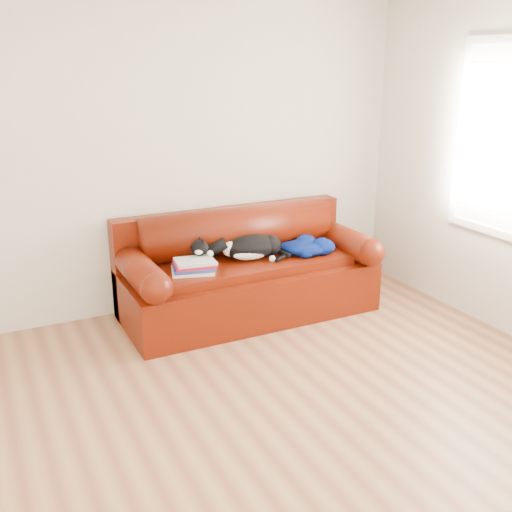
{
  "coord_description": "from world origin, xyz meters",
  "views": [
    {
      "loc": [
        -1.47,
        -2.78,
        2.08
      ],
      "look_at": [
        0.58,
        1.35,
        0.56
      ],
      "focal_mm": 42.0,
      "sensor_mm": 36.0,
      "label": 1
    }
  ],
  "objects_px": {
    "book_stack": "(194,266)",
    "cat": "(252,248)",
    "sofa_base": "(248,287)",
    "blanket": "(307,246)"
  },
  "relations": [
    {
      "from": "book_stack",
      "to": "cat",
      "type": "xyz_separation_m",
      "value": [
        0.55,
        0.09,
        0.05
      ]
    },
    {
      "from": "sofa_base",
      "to": "cat",
      "type": "distance_m",
      "value": 0.36
    },
    {
      "from": "book_stack",
      "to": "cat",
      "type": "distance_m",
      "value": 0.56
    },
    {
      "from": "book_stack",
      "to": "blanket",
      "type": "height_order",
      "value": "blanket"
    },
    {
      "from": "blanket",
      "to": "sofa_base",
      "type": "bearing_deg",
      "value": 168.35
    },
    {
      "from": "sofa_base",
      "to": "cat",
      "type": "bearing_deg",
      "value": -66.77
    },
    {
      "from": "sofa_base",
      "to": "blanket",
      "type": "height_order",
      "value": "blanket"
    },
    {
      "from": "book_stack",
      "to": "sofa_base",
      "type": "bearing_deg",
      "value": 13.34
    },
    {
      "from": "blanket",
      "to": "book_stack",
      "type": "bearing_deg",
      "value": -178.78
    },
    {
      "from": "book_stack",
      "to": "cat",
      "type": "relative_size",
      "value": 0.56
    }
  ]
}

